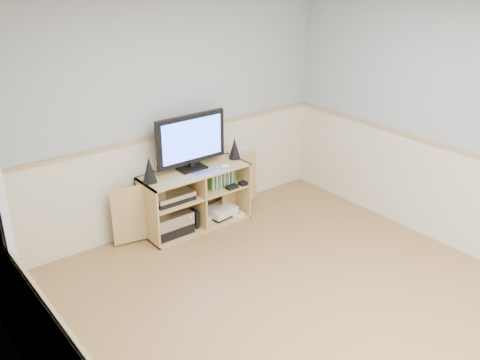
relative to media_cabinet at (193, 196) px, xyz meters
name	(u,v)px	position (x,y,z in m)	size (l,w,h in m)	color
room	(305,184)	(-0.25, -1.93, 0.88)	(4.04, 4.54, 2.54)	tan
media_cabinet	(193,196)	(0.00, 0.00, 0.00)	(1.86, 0.45, 0.65)	tan
monitor	(191,140)	(0.00, -0.01, 0.64)	(0.81, 0.18, 0.60)	black
speaker_left	(149,170)	(-0.52, -0.03, 0.45)	(0.14, 0.14, 0.27)	black
speaker_right	(235,148)	(0.55, -0.03, 0.44)	(0.13, 0.13, 0.24)	black
keyboard	(207,173)	(0.07, -0.19, 0.32)	(0.27, 0.11, 0.01)	silver
mouse	(226,166)	(0.31, -0.19, 0.34)	(0.10, 0.06, 0.04)	white
av_components	(171,215)	(-0.32, -0.05, -0.11)	(0.51, 0.32, 0.47)	black
game_consoles	(220,212)	(0.31, -0.07, -0.26)	(0.46, 0.30, 0.11)	white
game_cases	(220,178)	(0.32, -0.07, 0.15)	(0.32, 0.14, 0.19)	#3F8C3F
wall_outlet	(241,152)	(0.81, 0.18, 0.27)	(0.12, 0.03, 0.12)	white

